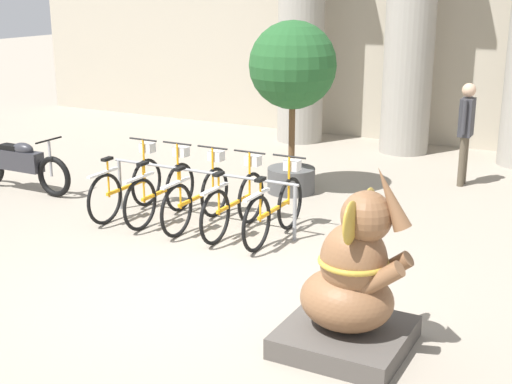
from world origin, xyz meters
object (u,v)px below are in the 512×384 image
(bicycle_4, at_px, (275,208))
(motorcycle, at_px, (20,164))
(bicycle_2, at_px, (198,196))
(bicycle_3, at_px, (235,202))
(person_pedestrian, at_px, (466,125))
(elephant_statue, at_px, (351,288))
(bicycle_1, at_px, (162,191))
(potted_tree, at_px, (293,75))
(bicycle_0, at_px, (128,186))

(bicycle_4, height_order, motorcycle, bicycle_4)
(bicycle_2, xyz_separation_m, bicycle_3, (0.59, 0.01, 0.00))
(person_pedestrian, bearing_deg, bicycle_2, -125.81)
(bicycle_2, relative_size, person_pedestrian, 0.99)
(elephant_statue, relative_size, person_pedestrian, 1.05)
(person_pedestrian, bearing_deg, bicycle_1, -131.13)
(bicycle_4, bearing_deg, person_pedestrian, 67.39)
(bicycle_4, bearing_deg, motorcycle, 178.94)
(motorcycle, height_order, person_pedestrian, person_pedestrian)
(bicycle_1, relative_size, potted_tree, 0.62)
(bicycle_1, height_order, bicycle_4, same)
(bicycle_1, xyz_separation_m, elephant_statue, (3.69, -2.26, 0.18))
(bicycle_0, height_order, bicycle_2, same)
(bicycle_0, bearing_deg, bicycle_3, 1.21)
(motorcycle, xyz_separation_m, person_pedestrian, (6.21, 3.72, 0.57))
(bicycle_2, xyz_separation_m, person_pedestrian, (2.76, 3.83, 0.60))
(motorcycle, height_order, potted_tree, potted_tree)
(bicycle_0, relative_size, bicycle_2, 1.00)
(bicycle_4, height_order, potted_tree, potted_tree)
(bicycle_2, relative_size, potted_tree, 0.62)
(bicycle_3, bearing_deg, bicycle_4, 1.97)
(bicycle_0, bearing_deg, potted_tree, 53.14)
(bicycle_0, distance_m, bicycle_2, 1.18)
(potted_tree, bearing_deg, bicycle_0, -126.86)
(bicycle_0, relative_size, bicycle_4, 1.00)
(bicycle_1, relative_size, bicycle_2, 1.00)
(bicycle_3, relative_size, potted_tree, 0.62)
(bicycle_2, distance_m, bicycle_3, 0.59)
(bicycle_1, distance_m, motorcycle, 2.86)
(motorcycle, bearing_deg, bicycle_1, -2.44)
(bicycle_3, bearing_deg, elephant_statue, -42.16)
(bicycle_2, bearing_deg, motorcycle, 178.14)
(person_pedestrian, height_order, potted_tree, potted_tree)
(bicycle_1, xyz_separation_m, motorcycle, (-2.85, 0.12, 0.03))
(bicycle_0, relative_size, motorcycle, 0.81)
(motorcycle, bearing_deg, potted_tree, 27.33)
(bicycle_0, height_order, bicycle_1, same)
(bicycle_2, distance_m, elephant_statue, 3.85)
(bicycle_4, distance_m, potted_tree, 2.65)
(bicycle_0, relative_size, elephant_statue, 0.95)
(bicycle_0, bearing_deg, elephant_statue, -27.59)
(bicycle_2, bearing_deg, bicycle_4, 1.29)
(elephant_statue, bearing_deg, bicycle_0, 152.41)
(bicycle_2, xyz_separation_m, potted_tree, (0.43, 2.11, 1.45))
(person_pedestrian, bearing_deg, motorcycle, -149.07)
(bicycle_2, distance_m, person_pedestrian, 4.76)
(bicycle_2, bearing_deg, bicycle_0, -178.48)
(bicycle_0, bearing_deg, bicycle_4, 1.40)
(bicycle_0, relative_size, bicycle_3, 1.00)
(potted_tree, bearing_deg, bicycle_1, -115.62)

